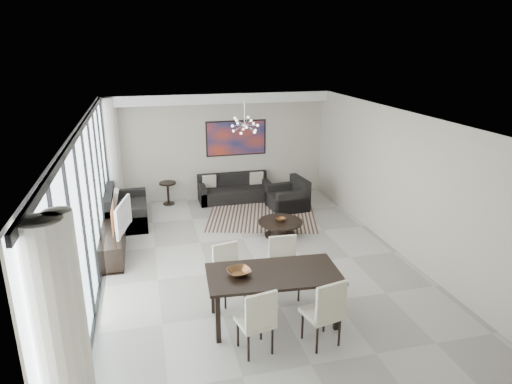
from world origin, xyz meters
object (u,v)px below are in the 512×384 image
object	(u,v)px
sofa_main	(234,192)
television	(118,217)
coffee_table	(280,227)
tv_console	(112,245)
dining_table	(273,278)

from	to	relation	value
sofa_main	television	distance (m)	4.09
coffee_table	television	bearing A→B (deg)	-178.08
sofa_main	tv_console	distance (m)	4.22
coffee_table	dining_table	xyz separation A→B (m)	(-1.08, -3.15, 0.56)
television	sofa_main	bearing A→B (deg)	-34.21
sofa_main	dining_table	bearing A→B (deg)	-95.57
coffee_table	tv_console	world-z (taller)	tv_console
sofa_main	television	xyz separation A→B (m)	(-2.95, -2.78, 0.59)
coffee_table	dining_table	bearing A→B (deg)	-108.95
tv_console	dining_table	world-z (taller)	dining_table
tv_console	television	world-z (taller)	television
coffee_table	sofa_main	size ratio (longest dim) A/B	0.51
coffee_table	dining_table	size ratio (longest dim) A/B	0.48
dining_table	coffee_table	bearing A→B (deg)	71.05
coffee_table	dining_table	distance (m)	3.38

